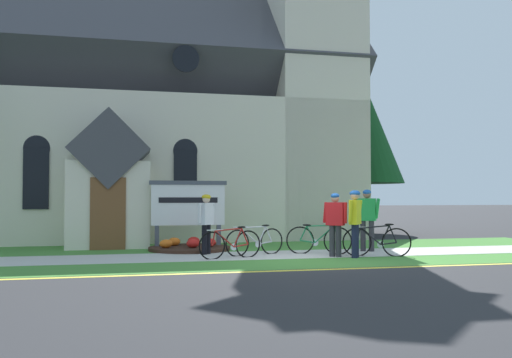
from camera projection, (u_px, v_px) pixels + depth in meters
The scene contains 17 objects.
ground at pixel (269, 245), 16.96m from camera, with size 140.00×140.00×0.00m, color #2B2B2D.
sidewalk_slab at pixel (199, 257), 13.77m from camera, with size 32.00×2.00×0.01m, color #B7B5AD.
grass_verge at pixel (209, 266), 11.90m from camera, with size 32.00×1.83×0.01m, color #427F33.
church_lawn at pixel (189, 248), 16.19m from camera, with size 24.00×2.96×0.01m, color #427F33.
curb_paint_stripe at pixel (216, 273), 10.86m from camera, with size 28.00×0.16×0.01m, color yellow.
church_building at pixel (191, 117), 21.71m from camera, with size 13.66×10.35×14.16m.
church_sign at pixel (188, 205), 15.91m from camera, with size 2.29×0.12×2.01m.
flower_bed at pixel (189, 247), 15.48m from camera, with size 2.34×2.34×0.34m.
bicycle_orange at pixel (255, 241), 14.17m from camera, with size 1.69×0.66×0.81m.
bicycle_silver at pixel (377, 241), 13.91m from camera, with size 1.66×0.63×0.87m.
bicycle_red at pixel (319, 240), 14.44m from camera, with size 1.65×0.69×0.83m.
bicycle_blue at pixel (231, 244), 13.42m from camera, with size 1.64×0.48×0.81m.
cyclist_in_blue_jersey at pixel (335, 220), 13.74m from camera, with size 0.48×0.57×1.63m.
cyclist_in_yellow_jersey at pixel (355, 218), 13.58m from camera, with size 0.50×0.61×1.70m.
cyclist_in_red_jersey at pixel (206, 220), 14.35m from camera, with size 0.49×0.57×1.60m.
cyclist_in_orange_jersey at pixel (367, 215), 15.15m from camera, with size 0.52×0.59×1.74m.
roadside_conifer at pixel (357, 124), 22.95m from camera, with size 3.92×3.92×7.20m.
Camera 1 is at (-4.12, -12.52, 1.55)m, focal length 37.79 mm.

